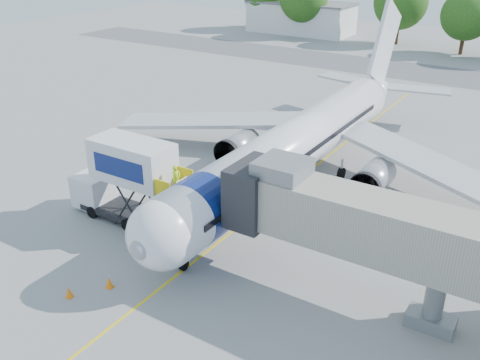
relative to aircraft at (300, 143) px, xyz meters
The scene contains 12 objects.
ground 5.07m from the aircraft, 90.00° to the right, with size 160.00×160.00×0.00m, color gray.
guidance_line 5.06m from the aircraft, 90.00° to the right, with size 0.15×70.00×0.01m, color yellow.
taxiway_strip 37.99m from the aircraft, 90.00° to the left, with size 120.00×10.00×0.01m, color #59595B.
aircraft is the anchor object (origin of this frame).
jet_bridge 13.77m from the aircraft, 54.30° to the right, with size 13.90×3.20×6.60m.
catering_hiloader 12.77m from the aircraft, 119.42° to the right, with size 8.50×2.44×5.50m.
ground_tug 20.59m from the aircraft, 85.09° to the right, with size 3.70×2.45×1.36m.
safety_cone_a 17.30m from the aircraft, 97.57° to the right, with size 0.41×0.41×0.64m.
safety_cone_b 19.10m from the aircraft, 100.29° to the right, with size 0.38×0.38×0.61m.
outbuilding_left 62.50m from the aircraft, 116.61° to the left, with size 18.40×8.40×5.30m.
tree_c 55.58m from the aircraft, 100.55° to the left, with size 8.37×8.37×10.67m.
tree_d 52.18m from the aircraft, 89.67° to the left, with size 7.29×7.29×9.29m.
Camera 1 is at (15.61, -28.26, 16.78)m, focal length 40.00 mm.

